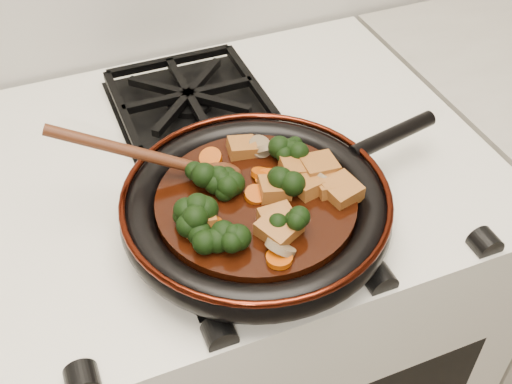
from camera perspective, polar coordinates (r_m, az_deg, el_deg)
name	(u,v)px	position (r m, az deg, el deg)	size (l,w,h in m)	color
stove	(229,338)	(1.26, -2.45, -12.83)	(0.76, 0.60, 0.90)	silver
burner_grate_front	(256,219)	(0.82, 0.01, -2.38)	(0.23, 0.23, 0.03)	black
burner_grate_back	(189,99)	(1.02, -5.99, 8.19)	(0.23, 0.23, 0.03)	black
skillet	(257,207)	(0.79, 0.13, -1.31)	(0.46, 0.33, 0.05)	black
braising_sauce	(256,204)	(0.78, 0.00, -1.11)	(0.25, 0.25, 0.02)	black
tofu_cube_0	(278,221)	(0.74, 1.99, -2.63)	(0.04, 0.04, 0.02)	#945822
tofu_cube_1	(309,186)	(0.79, 4.76, 0.57)	(0.04, 0.03, 0.02)	#945822
tofu_cube_2	(319,168)	(0.81, 5.63, 2.10)	(0.04, 0.04, 0.02)	#945822
tofu_cube_3	(328,185)	(0.79, 6.43, 0.61)	(0.04, 0.03, 0.02)	#945822
tofu_cube_4	(279,229)	(0.73, 2.08, -3.27)	(0.04, 0.04, 0.02)	#945822
tofu_cube_5	(242,148)	(0.84, -1.25, 3.92)	(0.04, 0.03, 0.02)	#945822
tofu_cube_6	(199,219)	(0.75, -5.12, -2.38)	(0.04, 0.04, 0.02)	#945822
tofu_cube_7	(294,169)	(0.81, 3.42, 2.03)	(0.04, 0.03, 0.02)	#945822
tofu_cube_8	(274,189)	(0.78, 1.65, 0.27)	(0.04, 0.03, 0.02)	#945822
tofu_cube_9	(342,191)	(0.78, 7.63, 0.11)	(0.04, 0.04, 0.02)	#945822
broccoli_floret_0	(213,237)	(0.72, -3.82, -4.04)	(0.06, 0.06, 0.05)	black
broccoli_floret_1	(291,153)	(0.82, 3.14, 3.51)	(0.06, 0.06, 0.06)	black
broccoli_floret_2	(230,241)	(0.72, -2.31, -4.34)	(0.06, 0.06, 0.05)	black
broccoli_floret_3	(209,178)	(0.79, -4.16, 1.26)	(0.06, 0.06, 0.05)	black
broccoli_floret_4	(205,178)	(0.79, -4.54, 1.25)	(0.05, 0.05, 0.05)	black
broccoli_floret_5	(195,217)	(0.74, -5.49, -2.19)	(0.06, 0.06, 0.05)	black
broccoli_floret_6	(282,185)	(0.78, 2.37, 0.67)	(0.06, 0.06, 0.05)	black
broccoli_floret_7	(289,227)	(0.73, 2.94, -3.14)	(0.05, 0.05, 0.06)	black
broccoli_floret_8	(191,218)	(0.74, -5.81, -2.32)	(0.06, 0.06, 0.06)	black
broccoli_floret_9	(222,186)	(0.78, -3.06, 0.50)	(0.06, 0.06, 0.05)	black
carrot_coin_0	(211,158)	(0.83, -4.05, 3.05)	(0.03, 0.03, 0.01)	#A93E04
carrot_coin_1	(211,225)	(0.74, -4.04, -2.98)	(0.03, 0.03, 0.01)	#A93E04
carrot_coin_2	(256,195)	(0.78, -0.02, -0.25)	(0.03, 0.03, 0.01)	#A93E04
carrot_coin_3	(262,174)	(0.80, 0.50, 1.65)	(0.03, 0.03, 0.01)	#A93E04
carrot_coin_4	(279,258)	(0.71, 2.08, -5.91)	(0.03, 0.03, 0.01)	#A93E04
carrot_coin_5	(267,179)	(0.80, 1.02, 1.19)	(0.03, 0.03, 0.01)	#A93E04
mushroom_slice_0	(267,148)	(0.84, 0.96, 3.96)	(0.04, 0.04, 0.01)	olive
mushroom_slice_1	(260,147)	(0.84, 0.32, 4.00)	(0.03, 0.03, 0.01)	olive
mushroom_slice_2	(280,247)	(0.71, 2.19, -4.94)	(0.04, 0.04, 0.01)	olive
mushroom_slice_3	(325,179)	(0.80, 6.12, 1.12)	(0.03, 0.03, 0.01)	olive
mushroom_slice_4	(191,223)	(0.74, -5.80, -2.79)	(0.03, 0.03, 0.01)	olive
wooden_spoon	(174,162)	(0.80, -7.33, 2.64)	(0.14, 0.08, 0.22)	#48210F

